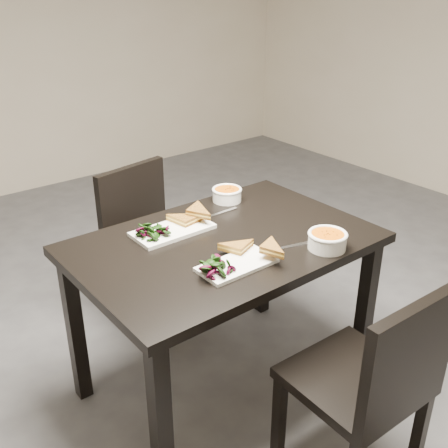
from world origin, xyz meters
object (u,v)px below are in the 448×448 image
object	(u,v)px
chair_far	(149,238)
soup_bowl_far	(227,194)
table	(224,261)
chair_near	(374,380)
soup_bowl_near	(327,239)
plate_near	(237,265)
plate_far	(173,230)

from	to	relation	value
chair_far	soup_bowl_far	world-z (taller)	chair_far
table	soup_bowl_far	xyz separation A→B (m)	(0.26, 0.31, 0.13)
chair_near	soup_bowl_near	world-z (taller)	chair_near
plate_near	soup_bowl_far	size ratio (longest dim) A/B	2.07
plate_near	plate_far	distance (m)	0.39
table	chair_far	distance (m)	0.69
table	plate_near	distance (m)	0.25
table	plate_near	world-z (taller)	plate_near
table	soup_bowl_far	distance (m)	0.43
plate_far	chair_far	bearing A→B (deg)	72.23
chair_near	chair_far	world-z (taller)	same
plate_far	table	bearing A→B (deg)	-56.19
chair_near	chair_far	bearing A→B (deg)	93.47
soup_bowl_far	plate_far	bearing A→B (deg)	-162.38
soup_bowl_near	soup_bowl_far	bearing A→B (deg)	90.49
table	soup_bowl_near	distance (m)	0.43
soup_bowl_near	plate_far	distance (m)	0.63
plate_near	chair_near	bearing A→B (deg)	-72.35
table	plate_far	distance (m)	0.25
plate_near	plate_far	bearing A→B (deg)	93.88
plate_near	table	bearing A→B (deg)	63.84
plate_near	chair_far	bearing A→B (deg)	81.63
plate_far	soup_bowl_far	bearing A→B (deg)	17.62
table	plate_far	bearing A→B (deg)	123.81
plate_near	plate_far	xyz separation A→B (m)	(-0.03, 0.39, 0.00)
chair_far	plate_near	xyz separation A→B (m)	(-0.13, -0.87, 0.27)
chair_near	chair_far	distance (m)	1.39
chair_far	plate_far	distance (m)	0.57
chair_far	plate_near	size ratio (longest dim) A/B	2.89
plate_near	soup_bowl_far	bearing A→B (deg)	54.64
table	chair_near	size ratio (longest dim) A/B	1.41
soup_bowl_near	soup_bowl_far	world-z (taller)	soup_bowl_near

